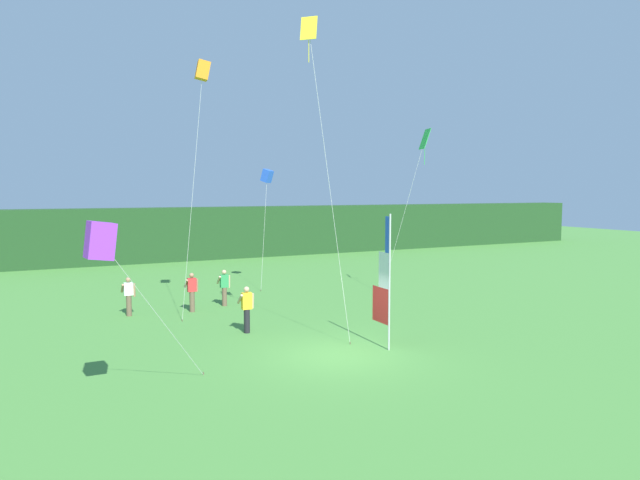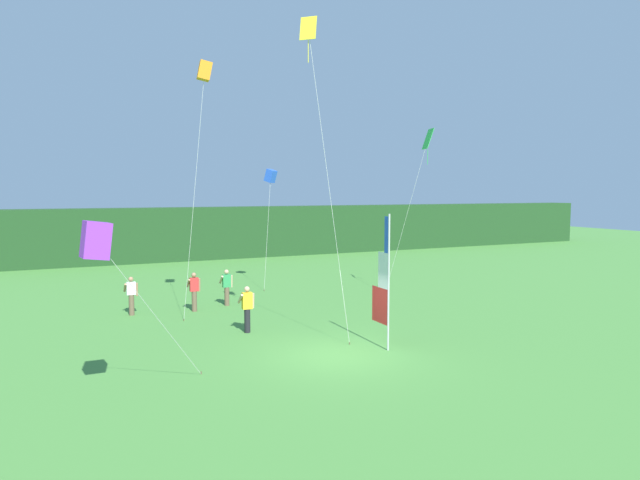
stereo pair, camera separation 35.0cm
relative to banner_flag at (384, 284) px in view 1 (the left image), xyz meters
The scene contains 12 objects.
ground_plane 2.75m from the banner_flag, behind, with size 120.00×120.00×0.00m, color #478438.
distant_treeline 26.56m from the banner_flag, 93.77° to the left, with size 80.00×2.40×3.91m, color #1E421E.
banner_flag is the anchor object (origin of this frame).
person_near_banner 11.08m from the banner_flag, 128.54° to the left, with size 0.55×0.48×1.61m.
person_mid_field 5.26m from the banner_flag, 131.67° to the left, with size 0.55×0.48×1.70m.
person_far_left 9.32m from the banner_flag, 107.30° to the left, with size 0.55×0.48×1.63m.
person_far_right 9.39m from the banner_flag, 117.79° to the left, with size 0.55×0.48×1.67m.
kite_orange_box_0 11.27m from the banner_flag, 119.18° to the left, with size 1.48×0.80×10.30m.
kite_blue_box_1 13.22m from the banner_flag, 86.37° to the left, with size 1.17×1.47×6.31m.
kite_green_diamond_2 10.48m from the banner_flag, 45.82° to the left, with size 1.59×1.97×8.07m.
kite_yellow_diamond_3 7.77m from the banner_flag, 142.05° to the left, with size 1.46×0.97×10.74m.
kite_purple_box_4 9.20m from the banner_flag, 166.73° to the right, with size 3.11×2.34×4.49m.
Camera 1 is at (-8.09, -14.99, 5.13)m, focal length 31.21 mm.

